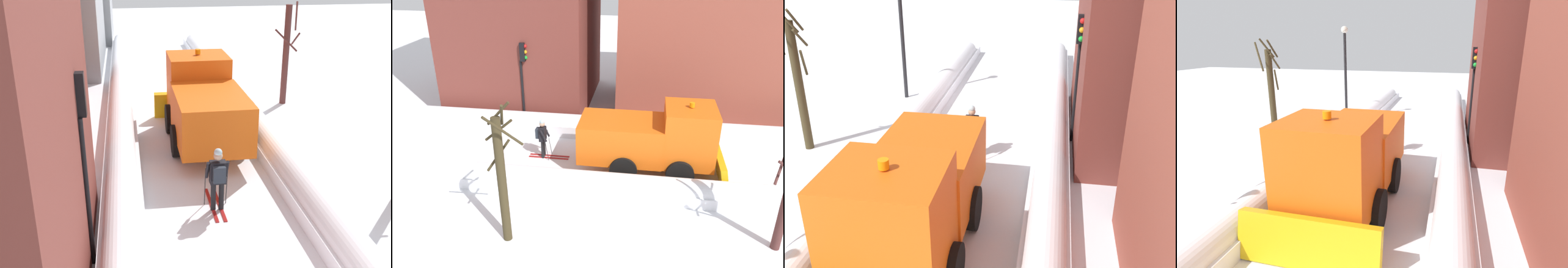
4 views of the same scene
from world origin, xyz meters
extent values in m
plane|color=white|center=(0.00, 10.00, 0.00)|extent=(80.00, 80.00, 0.00)
cube|color=white|center=(-2.51, 10.00, 0.30)|extent=(1.10, 36.00, 0.60)
cylinder|color=white|center=(-2.51, 10.00, 0.60)|extent=(0.90, 34.20, 0.90)
cube|color=white|center=(2.51, 10.00, 0.22)|extent=(1.10, 36.00, 0.43)
cylinder|color=white|center=(2.51, 10.00, 0.43)|extent=(0.90, 34.20, 0.90)
cube|color=orange|center=(0.43, 8.52, 1.40)|extent=(2.30, 3.40, 1.60)
cube|color=orange|center=(0.43, 11.22, 1.75)|extent=(2.20, 2.00, 2.30)
cube|color=black|center=(0.43, 12.18, 2.26)|extent=(1.85, 0.06, 1.01)
cube|color=gold|center=(0.43, 12.57, 0.55)|extent=(3.20, 0.46, 1.13)
cylinder|color=orange|center=(0.43, 11.22, 3.02)|extent=(0.20, 0.20, 0.18)
cylinder|color=black|center=(-0.72, 10.92, 0.55)|extent=(0.25, 1.10, 1.10)
cylinder|color=black|center=(1.58, 10.92, 0.55)|extent=(0.25, 1.10, 1.10)
cylinder|color=black|center=(-0.72, 8.72, 0.55)|extent=(0.25, 1.10, 1.10)
cylinder|color=black|center=(1.58, 8.72, 0.55)|extent=(0.25, 1.10, 1.10)
cylinder|color=black|center=(-0.10, 5.05, 0.41)|extent=(0.14, 0.14, 0.82)
cylinder|color=black|center=(0.12, 5.05, 0.41)|extent=(0.14, 0.14, 0.82)
cube|color=black|center=(0.01, 5.05, 1.13)|extent=(0.42, 0.26, 0.62)
cube|color=#262D38|center=(0.01, 4.84, 1.16)|extent=(0.32, 0.16, 0.44)
sphere|color=tan|center=(0.01, 5.05, 1.60)|extent=(0.24, 0.24, 0.24)
sphere|color=silver|center=(0.01, 5.05, 1.70)|extent=(0.22, 0.22, 0.22)
cylinder|color=black|center=(-0.25, 5.15, 1.16)|extent=(0.09, 0.33, 0.56)
cylinder|color=black|center=(0.27, 5.15, 1.16)|extent=(0.09, 0.33, 0.56)
cube|color=maroon|center=(-0.10, 5.30, 0.01)|extent=(0.09, 1.80, 0.03)
cube|color=maroon|center=(0.12, 5.30, 0.01)|extent=(0.09, 1.80, 0.03)
cylinder|color=#262628|center=(-0.29, 5.27, 0.60)|extent=(0.02, 0.19, 1.19)
cylinder|color=#262628|center=(0.31, 5.27, 0.60)|extent=(0.02, 0.19, 1.19)
cylinder|color=black|center=(-3.19, 3.21, 1.74)|extent=(0.12, 0.12, 3.47)
cube|color=black|center=(-3.19, 3.35, 3.92)|extent=(0.28, 0.24, 0.90)
sphere|color=red|center=(-3.19, 3.48, 4.20)|extent=(0.18, 0.18, 0.18)
sphere|color=gold|center=(-3.19, 3.48, 3.92)|extent=(0.18, 0.18, 0.18)
sphere|color=green|center=(-3.19, 3.48, 3.64)|extent=(0.18, 0.18, 0.18)
cylinder|color=#4F2A28|center=(4.72, 13.73, 2.18)|extent=(0.28, 0.28, 4.36)
cylinder|color=#4F2A28|center=(4.58, 13.42, 2.91)|extent=(0.93, 0.53, 0.95)
cylinder|color=#4F2A28|center=(5.02, 13.60, 3.88)|extent=(0.42, 0.93, 1.36)
cylinder|color=#4F2A28|center=(5.09, 13.68, 2.92)|extent=(0.18, 1.11, 0.72)
camera|label=1|loc=(-2.21, -5.76, 6.65)|focal=43.01mm
camera|label=2|loc=(15.25, 9.41, 8.61)|focal=36.54mm
camera|label=3|loc=(-2.45, 17.87, 6.86)|focal=41.57mm
camera|label=4|loc=(-2.28, 17.59, 4.65)|focal=28.38mm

